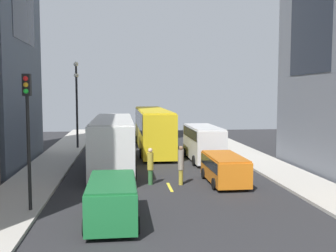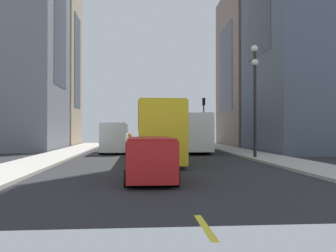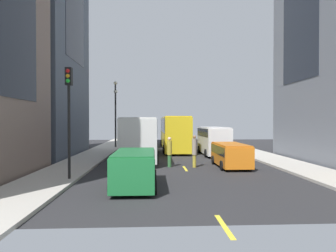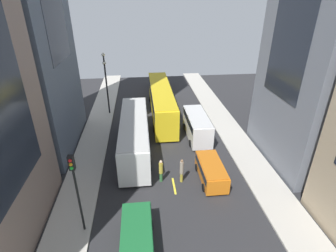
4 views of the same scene
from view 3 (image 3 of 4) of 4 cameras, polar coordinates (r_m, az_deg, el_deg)
ground_plane at (r=29.55m, az=1.17°, el=-5.13°), size 41.87×41.87×0.00m
sidewalk_west at (r=29.96m, az=-13.24°, el=-4.93°), size 2.97×44.00×0.15m
sidewalk_east at (r=30.97m, az=15.10°, el=-4.75°), size 2.97×44.00×0.15m
lane_stripe_0 at (r=9.09m, az=10.96°, el=-18.71°), size 0.16×2.00×0.01m
lane_stripe_1 at (r=19.18m, az=3.38°, el=-8.33°), size 0.16×2.00×0.01m
lane_stripe_2 at (r=29.55m, az=1.17°, el=-5.12°), size 0.16×2.00×0.01m
lane_stripe_3 at (r=39.99m, az=0.12°, el=-3.58°), size 0.16×2.00×0.01m
lane_stripe_4 at (r=50.46m, az=-0.50°, el=-2.68°), size 0.16×2.00×0.01m
city_bus_white at (r=24.71m, az=-5.28°, el=-1.62°), size 2.80×11.85×3.35m
streetcar_yellow at (r=32.96m, az=1.05°, el=-0.82°), size 2.70×14.72×3.59m
delivery_van_white at (r=27.21m, az=8.87°, el=-2.45°), size 2.25×6.02×2.58m
car_orange_0 at (r=20.15m, az=12.16°, el=-5.24°), size 1.98×4.31×1.58m
car_green_1 at (r=13.61m, az=-6.55°, el=-7.86°), size 2.02×4.22×1.69m
car_red_2 at (r=43.93m, az=1.05°, el=-1.89°), size 1.94×4.14×1.70m
pedestrian_walking_far at (r=19.61m, az=5.18°, el=-4.73°), size 0.31×0.31×2.16m
pedestrian_waiting_curb at (r=19.70m, az=0.29°, el=-4.91°), size 0.34×0.34×2.03m
traffic_light_near_corner at (r=15.67m, az=-18.85°, el=4.62°), size 0.32×0.44×5.66m
streetlamp_near at (r=34.26m, az=-10.24°, el=2.79°), size 0.44×0.44×6.65m
streetlamp_far at (r=34.20m, az=-10.26°, el=3.66°), size 0.44×0.44×7.62m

